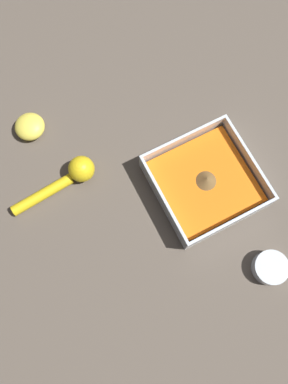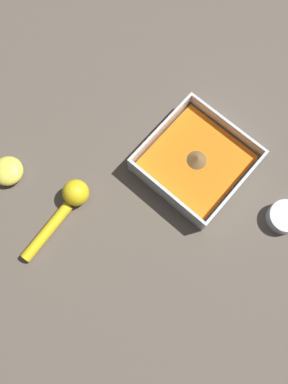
{
  "view_description": "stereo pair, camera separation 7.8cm",
  "coord_description": "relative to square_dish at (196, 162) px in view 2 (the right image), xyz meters",
  "views": [
    {
      "loc": [
        0.14,
        -0.18,
        0.78
      ],
      "look_at": [
        -0.05,
        -0.08,
        0.03
      ],
      "focal_mm": 35.0,
      "sensor_mm": 36.0,
      "label": 1
    },
    {
      "loc": [
        0.09,
        -0.24,
        0.78
      ],
      "look_at": [
        -0.05,
        -0.08,
        0.03
      ],
      "focal_mm": 35.0,
      "sensor_mm": 36.0,
      "label": 2
    }
  ],
  "objects": [
    {
      "name": "ground_plane",
      "position": [
        0.01,
        -0.04,
        -0.02
      ],
      "size": [
        4.0,
        4.0,
        0.0
      ],
      "primitive_type": "plane",
      "color": "brown"
    },
    {
      "name": "square_dish",
      "position": [
        0.0,
        0.0,
        0.0
      ],
      "size": [
        0.21,
        0.21,
        0.06
      ],
      "color": "silver",
      "rests_on": "ground_plane"
    },
    {
      "name": "spice_bowl",
      "position": [
        0.22,
        0.03,
        -0.0
      ],
      "size": [
        0.07,
        0.07,
        0.03
      ],
      "color": "silver",
      "rests_on": "ground_plane"
    },
    {
      "name": "lemon_squeezer",
      "position": [
        -0.14,
        -0.25,
        0.0
      ],
      "size": [
        0.06,
        0.2,
        0.06
      ],
      "rotation": [
        0.0,
        0.0,
        1.66
      ],
      "color": "yellow",
      "rests_on": "ground_plane"
    },
    {
      "name": "lemon_half",
      "position": [
        -0.29,
        -0.28,
        -0.0
      ],
      "size": [
        0.07,
        0.07,
        0.04
      ],
      "color": "#EFDB4C",
      "rests_on": "ground_plane"
    }
  ]
}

